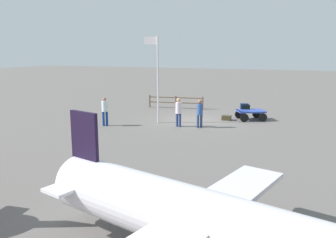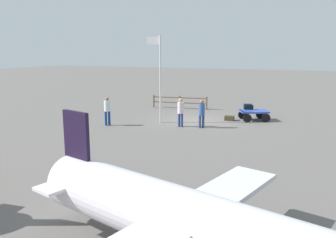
# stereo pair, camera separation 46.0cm
# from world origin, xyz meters

# --- Properties ---
(ground_plane) EXTENTS (120.00, 120.00, 0.00)m
(ground_plane) POSITION_xyz_m (0.00, 0.00, 0.00)
(ground_plane) COLOR #65605C
(luggage_cart) EXTENTS (2.11, 1.91, 0.63)m
(luggage_cart) POSITION_xyz_m (-3.23, -1.53, 0.46)
(luggage_cart) COLOR #324CB7
(luggage_cart) RESTS_ON ground
(suitcase_navy) EXTENTS (0.61, 0.49, 0.28)m
(suitcase_navy) POSITION_xyz_m (-2.85, -1.92, 0.77)
(suitcase_navy) COLOR black
(suitcase_navy) RESTS_ON luggage_cart
(suitcase_maroon) EXTENTS (0.58, 0.44, 0.35)m
(suitcase_maroon) POSITION_xyz_m (-2.76, -1.96, 0.81)
(suitcase_maroon) COLOR navy
(suitcase_maroon) RESTS_ON luggage_cart
(suitcase_tan) EXTENTS (0.60, 0.41, 0.30)m
(suitcase_tan) POSITION_xyz_m (-1.81, -0.95, 0.15)
(suitcase_tan) COLOR #39321E
(suitcase_tan) RESTS_ON ground
(worker_lead) EXTENTS (0.47, 0.47, 1.64)m
(worker_lead) POSITION_xyz_m (-0.76, 1.78, 0.96)
(worker_lead) COLOR navy
(worker_lead) RESTS_ON ground
(worker_trailing) EXTENTS (0.44, 0.44, 1.69)m
(worker_trailing) POSITION_xyz_m (0.47, 1.96, 1.00)
(worker_trailing) COLOR navy
(worker_trailing) RESTS_ON ground
(worker_supervisor) EXTENTS (0.51, 0.51, 1.70)m
(worker_supervisor) POSITION_xyz_m (4.64, 3.24, 1.01)
(worker_supervisor) COLOR navy
(worker_supervisor) RESTS_ON ground
(airplane_near) EXTENTS (8.46, 6.50, 2.98)m
(airplane_near) POSITION_xyz_m (-4.62, 14.92, 1.12)
(airplane_near) COLOR silver
(airplane_near) RESTS_ON ground
(flagpole) EXTENTS (0.89, 0.20, 5.32)m
(flagpole) POSITION_xyz_m (2.10, 1.32, 3.06)
(flagpole) COLOR silver
(flagpole) RESTS_ON ground
(wooden_fence) EXTENTS (4.24, 0.65, 0.97)m
(wooden_fence) POSITION_xyz_m (2.76, -4.15, 0.57)
(wooden_fence) COLOR brown
(wooden_fence) RESTS_ON ground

